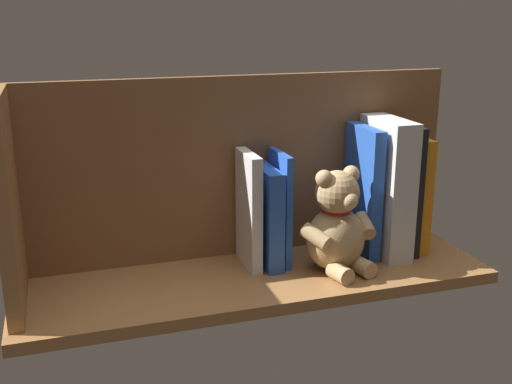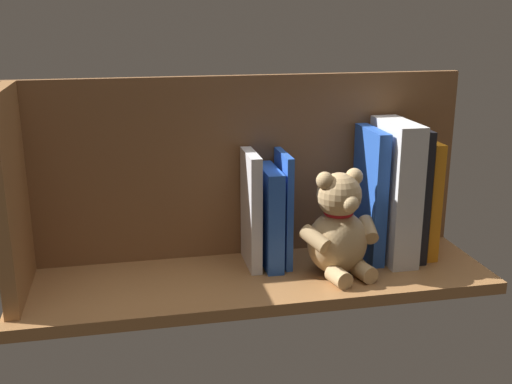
% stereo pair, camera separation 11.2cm
% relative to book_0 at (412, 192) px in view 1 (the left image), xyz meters
% --- Properties ---
extents(ground_plane, '(0.87, 0.27, 0.02)m').
position_rel_book_0_xyz_m(ground_plane, '(0.35, 0.04, -0.13)').
color(ground_plane, '#9E6B3D').
extents(shelf_back_panel, '(0.87, 0.02, 0.36)m').
position_rel_book_0_xyz_m(shelf_back_panel, '(0.35, -0.07, 0.06)').
color(shelf_back_panel, brown).
rests_on(shelf_back_panel, ground_plane).
extents(shelf_side_divider, '(0.02, 0.21, 0.36)m').
position_rel_book_0_xyz_m(shelf_side_divider, '(0.76, 0.04, 0.06)').
color(shelf_side_divider, '#9E6B3D').
rests_on(shelf_side_divider, ground_plane).
extents(book_0, '(0.02, 0.12, 0.23)m').
position_rel_book_0_xyz_m(book_0, '(0.00, 0.00, 0.00)').
color(book_0, orange).
rests_on(book_0, ground_plane).
extents(book_1, '(0.02, 0.13, 0.26)m').
position_rel_book_0_xyz_m(book_1, '(0.03, 0.01, 0.01)').
color(book_1, black).
rests_on(book_1, ground_plane).
extents(dictionary_thick_white, '(0.05, 0.15, 0.27)m').
position_rel_book_0_xyz_m(dictionary_thick_white, '(0.07, 0.01, 0.02)').
color(dictionary_thick_white, silver).
rests_on(dictionary_thick_white, ground_plane).
extents(book_2, '(0.02, 0.13, 0.26)m').
position_rel_book_0_xyz_m(book_2, '(0.11, 0.00, 0.01)').
color(book_2, blue).
rests_on(book_2, ground_plane).
extents(teddy_bear, '(0.16, 0.14, 0.20)m').
position_rel_book_0_xyz_m(teddy_bear, '(0.20, 0.07, -0.03)').
color(teddy_bear, tan).
rests_on(teddy_bear, ground_plane).
extents(book_3, '(0.01, 0.11, 0.22)m').
position_rel_book_0_xyz_m(book_3, '(0.28, -0.01, -0.01)').
color(book_3, blue).
rests_on(book_3, ground_plane).
extents(book_4, '(0.03, 0.12, 0.19)m').
position_rel_book_0_xyz_m(book_4, '(0.31, -0.00, -0.02)').
color(book_4, blue).
rests_on(book_4, ground_plane).
extents(book_5, '(0.02, 0.11, 0.22)m').
position_rel_book_0_xyz_m(book_5, '(0.34, -0.01, -0.01)').
color(book_5, silver).
rests_on(book_5, ground_plane).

